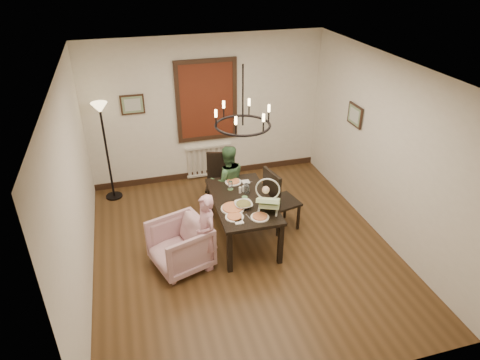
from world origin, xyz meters
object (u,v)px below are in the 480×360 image
dining_table (242,204)px  elderly_woman (206,238)px  seated_man (228,186)px  chair_right (283,198)px  chair_far (219,183)px  floor_lamp (107,153)px  armchair (180,245)px  baby_bouncer (268,199)px  drinking_glass (247,190)px

dining_table → elderly_woman: bearing=-142.3°
dining_table → seated_man: size_ratio=1.49×
chair_right → elderly_woman: (-1.40, -0.64, -0.06)m
chair_far → floor_lamp: floor_lamp is taller
dining_table → armchair: (-1.05, -0.39, -0.29)m
chair_far → seated_man: seated_man is taller
dining_table → armchair: size_ratio=2.01×
chair_right → baby_bouncer: chair_right is taller
chair_far → floor_lamp: 2.07m
elderly_woman → chair_far: bearing=146.2°
armchair → baby_bouncer: bearing=72.5°
chair_right → armchair: (-1.77, -0.53, -0.19)m
dining_table → drinking_glass: (0.12, 0.15, 0.16)m
dining_table → armchair: dining_table is taller
chair_far → armchair: size_ratio=1.28×
drinking_glass → dining_table: bearing=-128.7°
chair_far → drinking_glass: (0.26, -0.85, 0.30)m
seated_man → floor_lamp: bearing=-29.5°
armchair → elderly_woman: elderly_woman is taller
chair_right → armchair: chair_right is taller
seated_man → floor_lamp: (-1.93, 1.10, 0.37)m
chair_right → floor_lamp: bearing=44.4°
armchair → elderly_woman: bearing=54.2°
chair_right → baby_bouncer: bearing=127.4°
baby_bouncer → floor_lamp: size_ratio=0.29×
chair_right → drinking_glass: 0.65m
baby_bouncer → floor_lamp: 3.19m
floor_lamp → armchair: bearing=-68.1°
armchair → drinking_glass: bearing=96.5°
elderly_woman → seated_man: 1.45m
elderly_woman → chair_right: bearing=100.6°
seated_man → floor_lamp: 2.25m
chair_right → floor_lamp: floor_lamp is taller
armchair → drinking_glass: drinking_glass is taller
drinking_glass → floor_lamp: 2.72m
elderly_woman → dining_table: bearing=112.4°
armchair → elderly_woman: size_ratio=0.80×
dining_table → seated_man: (-0.04, 0.79, -0.12)m
chair_right → baby_bouncer: 0.76m
chair_right → seated_man: size_ratio=1.03×
elderly_woman → seated_man: bearing=139.5°
elderly_woman → floor_lamp: 2.75m
dining_table → chair_far: 1.02m
baby_bouncer → drinking_glass: (-0.17, 0.52, -0.10)m
chair_far → baby_bouncer: size_ratio=1.92×
baby_bouncer → drinking_glass: size_ratio=3.60×
dining_table → elderly_woman: size_ratio=1.61×
drinking_glass → chair_far: bearing=106.9°
dining_table → elderly_woman: elderly_woman is taller
drinking_glass → floor_lamp: size_ratio=0.08×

